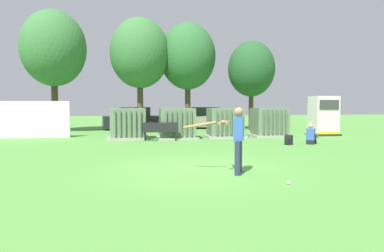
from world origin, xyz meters
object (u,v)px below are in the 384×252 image
(transformer_mid_east, at_px, (225,123))
(generator_enclosure, at_px, (323,116))
(transformer_east, at_px, (270,123))
(backpack, at_px, (289,140))
(batter, at_px, (236,137))
(park_bench, at_px, (160,130))
(parked_car_left_of_center, at_px, (203,119))
(parked_car_leftmost, at_px, (133,119))
(transformer_west, at_px, (128,124))
(sports_ball, at_px, (288,182))
(seated_spectator, at_px, (311,136))
(transformer_mid_west, at_px, (177,124))

(transformer_mid_east, distance_m, generator_enclosure, 6.11)
(transformer_east, xyz_separation_m, backpack, (-0.68, -3.96, -0.57))
(transformer_east, bearing_deg, batter, -116.25)
(transformer_east, relative_size, park_bench, 1.14)
(park_bench, bearing_deg, backpack, -25.61)
(park_bench, relative_size, parked_car_left_of_center, 0.42)
(generator_enclosure, distance_m, parked_car_leftmost, 13.03)
(transformer_mid_east, height_order, parked_car_leftmost, same)
(transformer_west, relative_size, sports_ball, 23.33)
(generator_enclosure, height_order, parked_car_leftmost, generator_enclosure)
(seated_spectator, bearing_deg, batter, -131.49)
(generator_enclosure, height_order, backpack, generator_enclosure)
(transformer_mid_east, relative_size, parked_car_leftmost, 0.48)
(transformer_east, xyz_separation_m, generator_enclosure, (3.44, 0.30, 0.35))
(generator_enclosure, bearing_deg, seated_spectator, -125.55)
(batter, height_order, parked_car_leftmost, batter)
(backpack, distance_m, parked_car_left_of_center, 11.28)
(transformer_mid_east, bearing_deg, parked_car_left_of_center, 88.07)
(transformer_west, distance_m, transformer_mid_west, 2.57)
(park_bench, distance_m, backpack, 6.21)
(sports_ball, height_order, parked_car_left_of_center, parked_car_left_of_center)
(transformer_west, distance_m, transformer_mid_east, 5.23)
(batter, relative_size, parked_car_leftmost, 0.40)
(transformer_mid_east, bearing_deg, parked_car_leftmost, 124.61)
(transformer_east, height_order, batter, batter)
(transformer_west, height_order, sports_ball, transformer_west)
(transformer_west, height_order, seated_spectator, transformer_west)
(transformer_east, relative_size, batter, 1.21)
(sports_ball, distance_m, backpack, 8.17)
(transformer_mid_east, height_order, parked_car_left_of_center, same)
(park_bench, distance_m, parked_car_leftmost, 8.49)
(batter, bearing_deg, park_bench, 98.93)
(transformer_mid_east, height_order, transformer_east, same)
(transformer_mid_east, relative_size, batter, 1.21)
(transformer_west, bearing_deg, transformer_east, 0.96)
(transformer_mid_west, bearing_deg, backpack, -36.99)
(batter, bearing_deg, seated_spectator, 48.51)
(transformer_mid_west, xyz_separation_m, backpack, (4.64, -3.50, -0.57))
(generator_enclosure, bearing_deg, batter, -129.16)
(transformer_mid_east, xyz_separation_m, backpack, (1.96, -3.78, -0.57))
(batter, relative_size, sports_ball, 19.33)
(transformer_mid_west, height_order, transformer_east, same)
(transformer_mid_east, bearing_deg, transformer_west, 179.48)
(transformer_mid_east, bearing_deg, backpack, -62.54)
(transformer_east, xyz_separation_m, seated_spectator, (0.43, -3.92, -0.41))
(park_bench, relative_size, parked_car_leftmost, 0.42)
(transformer_east, relative_size, parked_car_leftmost, 0.48)
(transformer_west, relative_size, parked_car_leftmost, 0.48)
(backpack, bearing_deg, transformer_mid_west, 143.01)
(transformer_west, xyz_separation_m, transformer_mid_west, (2.55, -0.32, 0.00))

